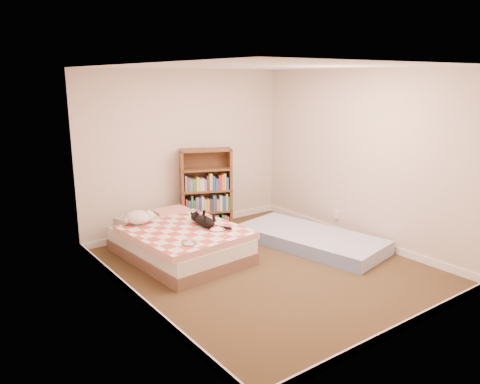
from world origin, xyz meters
TOP-DOWN VIEW (x-y plane):
  - room at (0.00, 0.00)m, footprint 3.51×4.01m
  - bed at (-0.73, 0.99)m, footprint 1.44×1.90m
  - bookshelf at (0.15, 1.70)m, footprint 0.89×0.56m
  - floor_mattress at (1.02, 0.24)m, footprint 1.36×2.27m
  - black_cat at (-0.45, 0.80)m, footprint 0.23×0.70m
  - white_dog at (-1.10, 1.40)m, footprint 0.43×0.45m

SIDE VIEW (x-z plane):
  - floor_mattress at x=1.02m, z-range 0.00..0.19m
  - bed at x=-0.73m, z-range -0.02..0.46m
  - bookshelf at x=0.15m, z-range -0.16..1.16m
  - black_cat at x=-0.45m, z-range 0.42..0.58m
  - white_dog at x=-1.10m, z-range 0.43..0.61m
  - room at x=0.00m, z-range -0.06..2.45m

